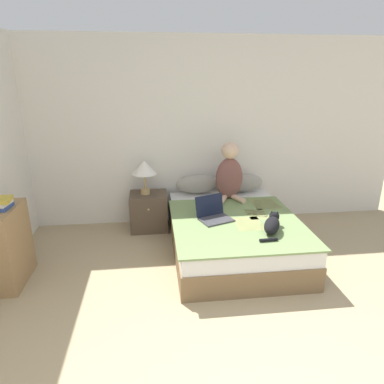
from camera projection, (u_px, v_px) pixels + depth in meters
The scene contains 11 objects.
wall_back at pixel (202, 133), 4.75m from camera, with size 5.70×0.05×2.55m.
bed at pixel (232, 233), 4.14m from camera, with size 1.46×1.94×0.47m.
pillow_near at pixel (197, 184), 4.77m from camera, with size 0.60×0.21×0.26m.
pillow_far at pixel (242, 183), 4.85m from camera, with size 0.60×0.21×0.26m.
person_sitting at pixel (229, 174), 4.51m from camera, with size 0.37×0.37×0.76m.
cat_tabby at pixel (272, 224), 3.62m from camera, with size 0.34×0.45×0.17m.
laptop_open at pixel (213, 215), 3.94m from camera, with size 0.44×0.41×0.26m.
nightstand at pixel (149, 211), 4.73m from camera, with size 0.50×0.44×0.51m.
table_lamp at pixel (144, 169), 4.54m from camera, with size 0.33×0.33×0.46m.
bookshelf at pixel (8, 246), 3.46m from camera, with size 0.27×0.61×0.81m.
book_stack_top at pixel (0, 204), 3.31m from camera, with size 0.22×0.23×0.11m.
Camera 1 is at (-0.69, -1.23, 2.05)m, focal length 32.00 mm.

